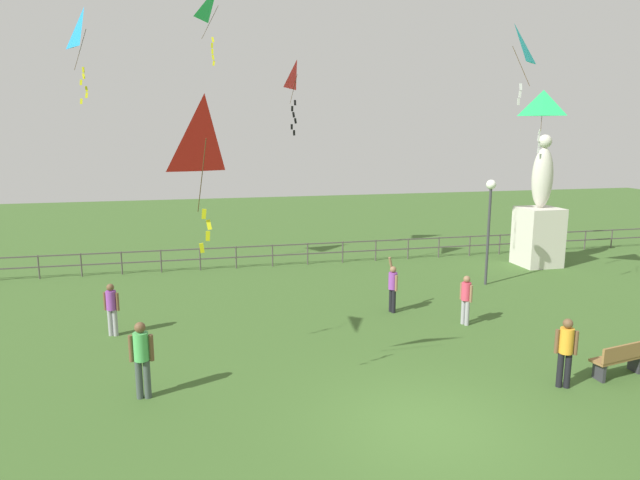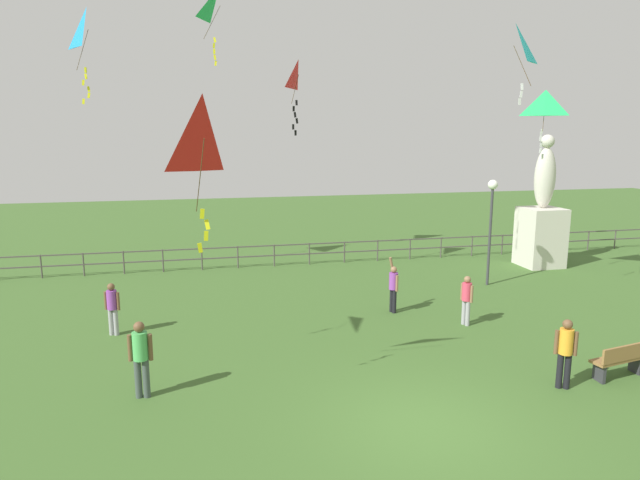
% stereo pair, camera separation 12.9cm
% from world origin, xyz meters
% --- Properties ---
extents(ground_plane, '(80.00, 80.00, 0.00)m').
position_xyz_m(ground_plane, '(0.00, 0.00, 0.00)').
color(ground_plane, '#3D6028').
extents(statue_monument, '(1.62, 1.62, 5.59)m').
position_xyz_m(statue_monument, '(10.20, 11.61, 1.86)').
color(statue_monument, beige).
rests_on(statue_monument, ground_plane).
extents(lamppost, '(0.36, 0.36, 3.98)m').
position_xyz_m(lamppost, '(6.46, 9.27, 2.93)').
color(lamppost, '#38383D').
rests_on(lamppost, ground_plane).
extents(park_bench, '(1.55, 0.68, 0.85)m').
position_xyz_m(park_bench, '(5.37, 1.13, 0.46)').
color(park_bench, olive).
rests_on(park_bench, ground_plane).
extents(person_0, '(0.52, 0.32, 1.73)m').
position_xyz_m(person_0, '(-5.50, 2.56, 0.99)').
color(person_0, '#3F4C47').
rests_on(person_0, ground_plane).
extents(person_1, '(0.28, 0.48, 1.78)m').
position_xyz_m(person_1, '(1.83, 6.92, 0.89)').
color(person_1, black).
rests_on(person_1, ground_plane).
extents(person_2, '(0.44, 0.30, 1.63)m').
position_xyz_m(person_2, '(3.72, 0.95, 0.93)').
color(person_2, black).
rests_on(person_2, ground_plane).
extents(person_3, '(0.43, 0.28, 1.52)m').
position_xyz_m(person_3, '(-6.63, 6.72, 0.88)').
color(person_3, '#99999E').
rests_on(person_3, ground_plane).
extents(person_4, '(0.28, 0.43, 1.51)m').
position_xyz_m(person_4, '(3.55, 5.31, 0.87)').
color(person_4, '#99999E').
rests_on(person_4, ground_plane).
extents(kite_1, '(1.00, 1.15, 2.92)m').
position_xyz_m(kite_1, '(-4.02, 1.21, 5.51)').
color(kite_1, red).
extents(kite_2, '(0.79, 1.16, 2.73)m').
position_xyz_m(kite_2, '(-0.33, 11.58, 7.67)').
color(kite_2, red).
extents(kite_3, '(1.23, 1.23, 2.83)m').
position_xyz_m(kite_3, '(-2.99, 13.77, 10.40)').
color(kite_3, '#1EB759').
extents(kite_4, '(1.29, 1.13, 2.39)m').
position_xyz_m(kite_4, '(8.18, 9.01, 6.57)').
color(kite_4, '#1EB759').
extents(kite_5, '(0.94, 1.09, 3.34)m').
position_xyz_m(kite_5, '(-7.71, 12.93, 9.18)').
color(kite_5, '#198CD1').
extents(kite_6, '(0.93, 0.92, 2.33)m').
position_xyz_m(kite_6, '(5.25, 6.40, 8.16)').
color(kite_6, '#19B2B2').
extents(waterfront_railing, '(36.05, 0.06, 0.95)m').
position_xyz_m(waterfront_railing, '(-0.30, 14.00, 0.63)').
color(waterfront_railing, '#4C4742').
rests_on(waterfront_railing, ground_plane).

